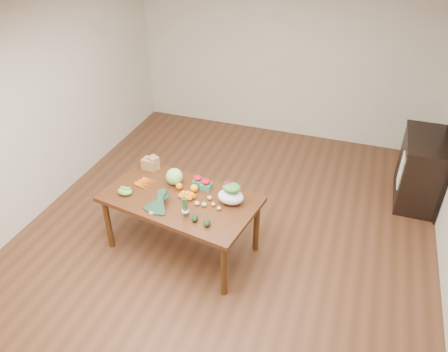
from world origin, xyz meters
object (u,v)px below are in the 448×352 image
(dining_table, at_px, (182,223))
(cabbage, at_px, (174,177))
(salad_bag, at_px, (231,194))
(mandarin_cluster, at_px, (187,195))
(kale_bunch, at_px, (156,203))
(asparagus_bundle, at_px, (185,206))
(paper_bag, at_px, (150,163))
(cabinet, at_px, (420,169))

(dining_table, distance_m, cabbage, 0.55)
(cabbage, distance_m, salad_bag, 0.75)
(dining_table, relative_size, mandarin_cluster, 9.52)
(mandarin_cluster, xyz_separation_m, kale_bunch, (-0.23, -0.29, 0.03))
(asparagus_bundle, bearing_deg, paper_bag, 147.25)
(kale_bunch, xyz_separation_m, asparagus_bundle, (0.34, -0.01, 0.05))
(paper_bag, bearing_deg, salad_bag, -16.16)
(cabinet, xyz_separation_m, cabbage, (-2.81, -1.76, 0.38))
(paper_bag, height_order, asparagus_bundle, asparagus_bundle)
(dining_table, height_order, mandarin_cluster, mandarin_cluster)
(paper_bag, distance_m, asparagus_bundle, 1.05)
(mandarin_cluster, bearing_deg, salad_bag, 9.39)
(paper_bag, bearing_deg, asparagus_bundle, -42.38)
(salad_bag, bearing_deg, kale_bunch, -153.05)
(asparagus_bundle, bearing_deg, cabbage, 134.66)
(cabbage, bearing_deg, asparagus_bundle, -54.96)
(cabbage, bearing_deg, kale_bunch, -88.24)
(cabinet, distance_m, mandarin_cluster, 3.25)
(cabbage, relative_size, mandarin_cluster, 1.11)
(cabinet, distance_m, asparagus_bundle, 3.37)
(dining_table, xyz_separation_m, asparagus_bundle, (0.19, -0.28, 0.50))
(mandarin_cluster, distance_m, salad_bag, 0.50)
(cabbage, xyz_separation_m, kale_bunch, (0.02, -0.50, -0.02))
(paper_bag, height_order, kale_bunch, paper_bag)
(dining_table, distance_m, kale_bunch, 0.55)
(paper_bag, relative_size, asparagus_bundle, 0.96)
(mandarin_cluster, bearing_deg, dining_table, -170.51)
(cabinet, relative_size, kale_bunch, 2.55)
(dining_table, height_order, asparagus_bundle, asparagus_bundle)
(paper_bag, distance_m, mandarin_cluster, 0.79)
(asparagus_bundle, bearing_deg, dining_table, 133.67)
(paper_bag, bearing_deg, dining_table, -36.13)
(asparagus_bundle, bearing_deg, mandarin_cluster, 119.91)
(dining_table, height_order, cabinet, cabinet)
(dining_table, bearing_deg, cabbage, 135.84)
(kale_bunch, height_order, asparagus_bundle, asparagus_bundle)
(paper_bag, height_order, cabbage, cabbage)
(salad_bag, bearing_deg, mandarin_cluster, -170.61)
(cabbage, height_order, asparagus_bundle, asparagus_bundle)
(paper_bag, bearing_deg, cabbage, -25.44)
(cabbage, relative_size, asparagus_bundle, 0.80)
(cabbage, bearing_deg, cabinet, 32.16)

